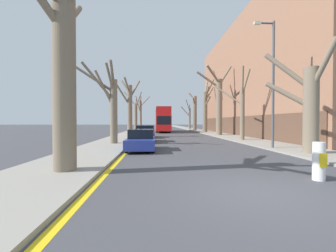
{
  "coord_description": "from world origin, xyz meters",
  "views": [
    {
      "loc": [
        -2.7,
        -5.53,
        1.81
      ],
      "look_at": [
        -0.59,
        29.52,
        1.18
      ],
      "focal_mm": 24.0,
      "sensor_mm": 36.0,
      "label": 1
    }
  ],
  "objects_px": {
    "street_tree_left_1": "(111,104)",
    "street_tree_right_0": "(309,105)",
    "street_tree_right_2": "(218,102)",
    "parked_car_0": "(141,140)",
    "street_tree_left_4": "(141,113)",
    "street_tree_left_0": "(62,63)",
    "street_tree_right_3": "(206,108)",
    "lamp_post": "(272,78)",
    "street_tree_right_1": "(242,109)",
    "double_decker_bus": "(163,119)",
    "street_tree_right_4": "(195,112)",
    "street_tree_left_3": "(135,115)",
    "street_tree_right_5": "(189,117)",
    "parked_car_1": "(145,134)",
    "parked_car_2": "(147,132)",
    "traffic_bollard": "(319,161)",
    "street_tree_left_2": "(129,108)"
  },
  "relations": [
    {
      "from": "parked_car_0",
      "to": "street_tree_right_2",
      "type": "bearing_deg",
      "value": 57.79
    },
    {
      "from": "street_tree_right_4",
      "to": "parked_car_0",
      "type": "height_order",
      "value": "street_tree_right_4"
    },
    {
      "from": "street_tree_right_0",
      "to": "street_tree_right_2",
      "type": "bearing_deg",
      "value": 89.91
    },
    {
      "from": "street_tree_left_0",
      "to": "double_decker_bus",
      "type": "relative_size",
      "value": 0.65
    },
    {
      "from": "street_tree_left_3",
      "to": "street_tree_right_1",
      "type": "distance_m",
      "value": 20.35
    },
    {
      "from": "street_tree_right_3",
      "to": "street_tree_right_5",
      "type": "distance_m",
      "value": 17.02
    },
    {
      "from": "street_tree_right_4",
      "to": "double_decker_bus",
      "type": "distance_m",
      "value": 9.07
    },
    {
      "from": "parked_car_0",
      "to": "street_tree_right_3",
      "type": "bearing_deg",
      "value": 67.72
    },
    {
      "from": "street_tree_left_4",
      "to": "street_tree_left_0",
      "type": "bearing_deg",
      "value": -90.31
    },
    {
      "from": "street_tree_right_1",
      "to": "street_tree_right_2",
      "type": "bearing_deg",
      "value": 89.59
    },
    {
      "from": "street_tree_right_2",
      "to": "parked_car_0",
      "type": "distance_m",
      "value": 17.81
    },
    {
      "from": "street_tree_right_2",
      "to": "traffic_bollard",
      "type": "relative_size",
      "value": 7.89
    },
    {
      "from": "street_tree_right_3",
      "to": "traffic_bollard",
      "type": "bearing_deg",
      "value": -96.58
    },
    {
      "from": "street_tree_right_5",
      "to": "double_decker_bus",
      "type": "bearing_deg",
      "value": -117.34
    },
    {
      "from": "street_tree_left_3",
      "to": "street_tree_right_5",
      "type": "xyz_separation_m",
      "value": [
        11.69,
        16.73,
        0.09
      ]
    },
    {
      "from": "street_tree_right_3",
      "to": "street_tree_right_0",
      "type": "bearing_deg",
      "value": -90.6
    },
    {
      "from": "street_tree_left_2",
      "to": "parked_car_1",
      "type": "xyz_separation_m",
      "value": [
        2.16,
        -6.71,
        -2.84
      ]
    },
    {
      "from": "traffic_bollard",
      "to": "street_tree_right_5",
      "type": "bearing_deg",
      "value": 85.93
    },
    {
      "from": "street_tree_left_3",
      "to": "double_decker_bus",
      "type": "height_order",
      "value": "street_tree_left_3"
    },
    {
      "from": "street_tree_right_2",
      "to": "double_decker_bus",
      "type": "relative_size",
      "value": 0.79
    },
    {
      "from": "street_tree_left_1",
      "to": "street_tree_right_0",
      "type": "distance_m",
      "value": 13.39
    },
    {
      "from": "parked_car_2",
      "to": "street_tree_left_1",
      "type": "bearing_deg",
      "value": -107.22
    },
    {
      "from": "street_tree_left_4",
      "to": "lamp_post",
      "type": "relative_size",
      "value": 0.89
    },
    {
      "from": "street_tree_right_0",
      "to": "street_tree_right_3",
      "type": "distance_m",
      "value": 25.91
    },
    {
      "from": "street_tree_left_3",
      "to": "lamp_post",
      "type": "distance_m",
      "value": 25.97
    },
    {
      "from": "street_tree_left_1",
      "to": "street_tree_right_5",
      "type": "height_order",
      "value": "street_tree_right_5"
    },
    {
      "from": "street_tree_right_1",
      "to": "street_tree_right_2",
      "type": "distance_m",
      "value": 8.13
    },
    {
      "from": "parked_car_1",
      "to": "parked_car_2",
      "type": "distance_m",
      "value": 5.89
    },
    {
      "from": "street_tree_right_0",
      "to": "street_tree_right_2",
      "type": "height_order",
      "value": "street_tree_right_2"
    },
    {
      "from": "street_tree_left_1",
      "to": "street_tree_right_0",
      "type": "bearing_deg",
      "value": -27.75
    },
    {
      "from": "street_tree_right_3",
      "to": "street_tree_right_5",
      "type": "height_order",
      "value": "street_tree_right_3"
    },
    {
      "from": "street_tree_left_2",
      "to": "street_tree_right_3",
      "type": "xyz_separation_m",
      "value": [
        11.68,
        10.47,
        0.6
      ]
    },
    {
      "from": "street_tree_right_0",
      "to": "parked_car_0",
      "type": "height_order",
      "value": "street_tree_right_0"
    },
    {
      "from": "street_tree_left_4",
      "to": "double_decker_bus",
      "type": "bearing_deg",
      "value": -57.74
    },
    {
      "from": "street_tree_right_3",
      "to": "street_tree_right_1",
      "type": "bearing_deg",
      "value": -91.04
    },
    {
      "from": "street_tree_left_2",
      "to": "parked_car_2",
      "type": "distance_m",
      "value": 3.69
    },
    {
      "from": "lamp_post",
      "to": "street_tree_left_1",
      "type": "bearing_deg",
      "value": 162.02
    },
    {
      "from": "street_tree_left_3",
      "to": "street_tree_right_3",
      "type": "xyz_separation_m",
      "value": [
        11.85,
        -0.25,
        1.19
      ]
    },
    {
      "from": "street_tree_right_1",
      "to": "parked_car_0",
      "type": "relative_size",
      "value": 1.74
    },
    {
      "from": "parked_car_0",
      "to": "street_tree_right_4",
      "type": "bearing_deg",
      "value": 73.94
    },
    {
      "from": "street_tree_left_2",
      "to": "street_tree_right_2",
      "type": "bearing_deg",
      "value": 9.75
    },
    {
      "from": "street_tree_left_1",
      "to": "street_tree_left_3",
      "type": "distance_m",
      "value": 19.9
    },
    {
      "from": "street_tree_left_0",
      "to": "street_tree_right_1",
      "type": "bearing_deg",
      "value": 48.62
    },
    {
      "from": "street_tree_left_1",
      "to": "street_tree_left_4",
      "type": "relative_size",
      "value": 0.85
    },
    {
      "from": "street_tree_right_1",
      "to": "lamp_post",
      "type": "xyz_separation_m",
      "value": [
        -0.65,
        -6.76,
        1.66
      ]
    },
    {
      "from": "street_tree_left_1",
      "to": "lamp_post",
      "type": "relative_size",
      "value": 0.76
    },
    {
      "from": "street_tree_left_3",
      "to": "street_tree_right_0",
      "type": "distance_m",
      "value": 28.57
    },
    {
      "from": "street_tree_left_2",
      "to": "parked_car_0",
      "type": "xyz_separation_m",
      "value": [
        2.16,
        -12.76,
        -2.91
      ]
    },
    {
      "from": "street_tree_right_4",
      "to": "parked_car_0",
      "type": "bearing_deg",
      "value": -106.06
    },
    {
      "from": "street_tree_right_3",
      "to": "double_decker_bus",
      "type": "height_order",
      "value": "street_tree_right_3"
    }
  ]
}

